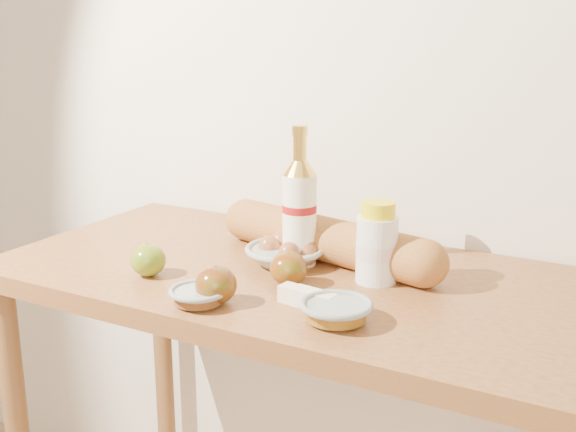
{
  "coord_description": "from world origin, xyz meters",
  "views": [
    {
      "loc": [
        0.63,
        -0.0,
        1.38
      ],
      "look_at": [
        0.0,
        1.15,
        1.02
      ],
      "focal_mm": 45.0,
      "sensor_mm": 36.0,
      "label": 1
    }
  ],
  "objects_px": {
    "table": "(295,329)",
    "egg_bowl": "(286,253)",
    "bourbon_bottle": "(299,209)",
    "baguette": "(326,239)",
    "cream_bottle": "(377,245)"
  },
  "relations": [
    {
      "from": "egg_bowl",
      "to": "baguette",
      "type": "distance_m",
      "value": 0.09
    },
    {
      "from": "baguette",
      "to": "table",
      "type": "bearing_deg",
      "value": -93.21
    },
    {
      "from": "bourbon_bottle",
      "to": "egg_bowl",
      "type": "distance_m",
      "value": 0.09
    },
    {
      "from": "table",
      "to": "baguette",
      "type": "bearing_deg",
      "value": 74.51
    },
    {
      "from": "table",
      "to": "egg_bowl",
      "type": "bearing_deg",
      "value": 140.89
    },
    {
      "from": "bourbon_bottle",
      "to": "cream_bottle",
      "type": "distance_m",
      "value": 0.18
    },
    {
      "from": "table",
      "to": "egg_bowl",
      "type": "relative_size",
      "value": 5.81
    },
    {
      "from": "baguette",
      "to": "egg_bowl",
      "type": "bearing_deg",
      "value": -125.8
    },
    {
      "from": "cream_bottle",
      "to": "baguette",
      "type": "height_order",
      "value": "cream_bottle"
    },
    {
      "from": "baguette",
      "to": "cream_bottle",
      "type": "bearing_deg",
      "value": -12.99
    },
    {
      "from": "bourbon_bottle",
      "to": "egg_bowl",
      "type": "height_order",
      "value": "bourbon_bottle"
    },
    {
      "from": "cream_bottle",
      "to": "egg_bowl",
      "type": "distance_m",
      "value": 0.2
    },
    {
      "from": "bourbon_bottle",
      "to": "cream_bottle",
      "type": "height_order",
      "value": "bourbon_bottle"
    },
    {
      "from": "table",
      "to": "bourbon_bottle",
      "type": "height_order",
      "value": "bourbon_bottle"
    },
    {
      "from": "egg_bowl",
      "to": "baguette",
      "type": "relative_size",
      "value": 0.37
    }
  ]
}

